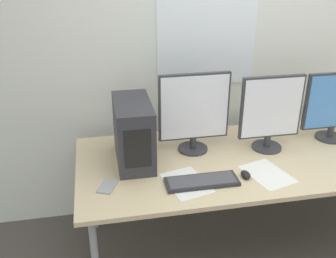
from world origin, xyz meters
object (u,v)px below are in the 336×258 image
(monitor_main, at_px, (194,111))
(keyboard, at_px, (202,181))
(cell_phone, at_px, (108,186))
(monitor_right_near, at_px, (271,112))
(mouse, at_px, (246,175))
(monitor_right_far, at_px, (336,105))
(pc_tower, at_px, (133,132))

(monitor_main, distance_m, keyboard, 0.47)
(cell_phone, bearing_deg, monitor_right_near, 38.22)
(monitor_main, distance_m, mouse, 0.50)
(keyboard, relative_size, mouse, 4.97)
(monitor_main, xyz_separation_m, keyboard, (-0.05, -0.39, -0.26))
(monitor_right_near, relative_size, monitor_right_far, 1.04)
(pc_tower, height_order, cell_phone, pc_tower)
(mouse, bearing_deg, cell_phone, 176.45)
(mouse, height_order, cell_phone, mouse)
(monitor_right_near, bearing_deg, monitor_right_far, 5.88)
(pc_tower, relative_size, mouse, 5.27)
(monitor_right_far, bearing_deg, pc_tower, -178.20)
(monitor_right_far, bearing_deg, cell_phone, -168.57)
(monitor_right_near, xyz_separation_m, monitor_right_far, (0.48, 0.05, -0.01))
(pc_tower, height_order, monitor_main, monitor_main)
(monitor_right_near, relative_size, mouse, 5.95)
(pc_tower, relative_size, monitor_right_far, 0.92)
(mouse, xyz_separation_m, cell_phone, (-0.78, 0.05, -0.01))
(monitor_right_far, xyz_separation_m, mouse, (-0.75, -0.36, -0.23))
(pc_tower, height_order, mouse, pc_tower)
(monitor_right_far, bearing_deg, monitor_main, 178.81)
(monitor_right_near, bearing_deg, keyboard, -148.74)
(pc_tower, xyz_separation_m, monitor_right_far, (1.35, 0.04, 0.06))
(pc_tower, xyz_separation_m, mouse, (0.60, -0.32, -0.17))
(keyboard, bearing_deg, monitor_right_far, 20.12)
(pc_tower, relative_size, monitor_main, 0.84)
(monitor_right_far, distance_m, keyboard, 1.10)
(monitor_right_far, bearing_deg, keyboard, -159.88)
(pc_tower, height_order, monitor_right_near, monitor_right_near)
(mouse, relative_size, cell_phone, 0.52)
(keyboard, bearing_deg, pc_tower, 136.07)
(monitor_right_near, distance_m, cell_phone, 1.11)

